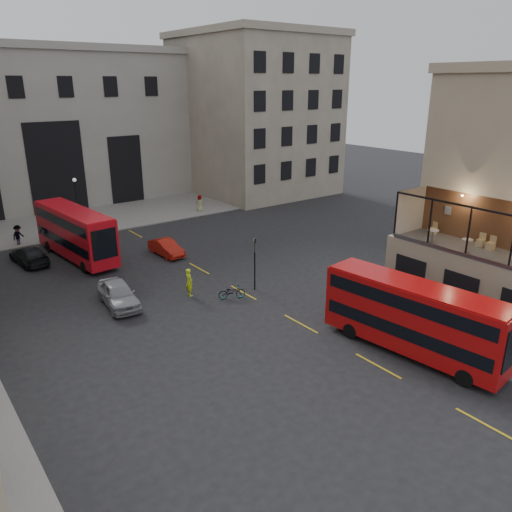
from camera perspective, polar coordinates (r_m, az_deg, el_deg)
ground at (r=28.75m, az=16.35°, el=-10.71°), size 140.00×140.00×0.00m
host_frontage at (r=32.87m, az=23.60°, el=-3.35°), size 3.00×11.00×4.50m
cafe_floor at (r=32.12m, az=24.14°, el=0.44°), size 3.00×10.00×0.10m
gateway at (r=64.30m, az=-23.59°, el=13.63°), size 35.00×10.60×18.00m
building_right at (r=67.86m, az=-0.21°, el=16.24°), size 16.60×18.60×20.00m
pavement_far at (r=55.99m, az=-20.73°, el=3.60°), size 40.00×12.00×0.12m
traffic_light_near at (r=34.76m, az=-0.15°, el=-0.16°), size 0.16×0.20×3.80m
street_lamp_b at (r=51.71m, az=-19.70°, el=5.18°), size 0.36×0.36×5.33m
bus_near at (r=28.04m, az=17.58°, el=-6.45°), size 3.47×10.23×4.00m
bus_far at (r=43.80m, az=-20.00°, el=2.70°), size 3.40×10.73×4.21m
car_a at (r=34.08m, az=-15.45°, el=-4.22°), size 2.45×4.95×1.62m
car_b at (r=43.09m, az=-10.23°, el=0.95°), size 1.61×4.12×1.34m
car_c at (r=44.42m, az=-24.51°, el=0.07°), size 2.46×4.99×1.40m
bicycle at (r=34.06m, az=-2.78°, el=-4.11°), size 1.94×1.33×0.97m
cyclist at (r=34.60m, az=-7.64°, el=-2.98°), size 0.57×0.78×1.98m
pedestrian_b at (r=49.64m, az=-25.54°, el=2.13°), size 1.41×1.30×1.91m
pedestrian_c at (r=54.41m, az=-18.58°, el=4.28°), size 1.03×0.51×1.69m
pedestrian_d at (r=57.16m, az=-6.45°, el=5.98°), size 1.12×1.09×1.93m
cafe_table_mid at (r=31.46m, az=22.98°, el=1.33°), size 0.63×0.63×0.79m
cafe_table_far at (r=32.39m, az=19.55°, el=2.34°), size 0.69×0.69×0.86m
cafe_chair_b at (r=32.97m, az=24.28°, el=1.43°), size 0.44×0.44×0.82m
cafe_chair_c at (r=32.56m, az=25.21°, el=1.09°), size 0.45×0.45×0.83m
cafe_chair_d at (r=34.52m, az=19.55°, el=2.78°), size 0.45×0.45×0.80m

